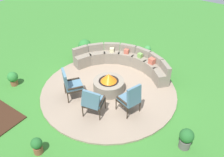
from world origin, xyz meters
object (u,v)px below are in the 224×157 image
object	(u,v)px
fire_pit	(109,84)
potted_plant_0	(13,78)
lounge_chair_back_left	(130,99)
potted_plant_1	(186,138)
lounge_chair_front_left	(71,84)
potted_plant_4	(147,51)
potted_plant_3	(37,145)
lounge_chair_front_right	(93,101)
potted_plant_2	(85,47)
curved_stone_bench	(124,61)

from	to	relation	value
fire_pit	potted_plant_0	xyz separation A→B (m)	(-3.09, -1.69, -0.03)
lounge_chair_back_left	potted_plant_1	distance (m)	1.95
fire_pit	lounge_chair_front_left	distance (m)	1.33
lounge_chair_front_left	potted_plant_0	xyz separation A→B (m)	(-2.28, -0.67, -0.32)
fire_pit	potted_plant_0	distance (m)	3.52
fire_pit	lounge_chair_back_left	bearing A→B (deg)	-23.33
potted_plant_1	potted_plant_4	bearing A→B (deg)	130.38
potted_plant_3	lounge_chair_front_left	bearing A→B (deg)	109.96
lounge_chair_front_right	fire_pit	bearing A→B (deg)	85.23
lounge_chair_back_left	potted_plant_1	world-z (taller)	lounge_chair_back_left
potted_plant_1	potted_plant_0	bearing A→B (deg)	-171.54
fire_pit	potted_plant_0	world-z (taller)	fire_pit
lounge_chair_back_left	lounge_chair_front_right	bearing A→B (deg)	146.78
fire_pit	lounge_chair_front_left	bearing A→B (deg)	-128.43
lounge_chair_front_left	potted_plant_1	xyz separation A→B (m)	(3.92, 0.25, -0.27)
fire_pit	potted_plant_1	world-z (taller)	fire_pit
potted_plant_0	potted_plant_1	distance (m)	6.27
lounge_chair_front_right	potted_plant_0	world-z (taller)	lounge_chair_front_right
potted_plant_3	lounge_chair_front_right	bearing A→B (deg)	80.32
potted_plant_0	potted_plant_1	size ratio (longest dim) A/B	0.84
potted_plant_2	lounge_chair_front_right	bearing A→B (deg)	-45.78
lounge_chair_front_left	potted_plant_2	xyz separation A→B (m)	(-1.55, 2.51, -0.23)
lounge_chair_front_right	curved_stone_bench	bearing A→B (deg)	84.87
lounge_chair_front_right	lounge_chair_front_left	bearing A→B (deg)	149.23
potted_plant_0	potted_plant_2	size ratio (longest dim) A/B	0.74
potted_plant_0	potted_plant_4	size ratio (longest dim) A/B	1.07
lounge_chair_front_right	potted_plant_3	xyz separation A→B (m)	(-0.33, -1.94, -0.32)
potted_plant_0	lounge_chair_back_left	bearing A→B (deg)	15.37
curved_stone_bench	lounge_chair_front_right	distance (m)	2.90
potted_plant_1	potted_plant_2	world-z (taller)	potted_plant_2
potted_plant_2	potted_plant_4	xyz separation A→B (m)	(2.29, 1.47, -0.12)
lounge_chair_front_left	potted_plant_2	bearing A→B (deg)	156.76
lounge_chair_back_left	potted_plant_2	size ratio (longest dim) A/B	1.47
fire_pit	potted_plant_0	bearing A→B (deg)	-151.32
potted_plant_1	potted_plant_4	xyz separation A→B (m)	(-3.18, 3.74, -0.08)
curved_stone_bench	potted_plant_2	world-z (taller)	curved_stone_bench
potted_plant_3	potted_plant_0	bearing A→B (deg)	153.84
lounge_chair_front_left	lounge_chair_front_right	bearing A→B (deg)	23.12
lounge_chair_back_left	potted_plant_1	size ratio (longest dim) A/B	1.68
potted_plant_1	potted_plant_3	size ratio (longest dim) A/B	1.24
potted_plant_4	fire_pit	bearing A→B (deg)	-88.68
curved_stone_bench	lounge_chair_front_right	size ratio (longest dim) A/B	3.64
lounge_chair_front_left	potted_plant_0	size ratio (longest dim) A/B	2.03
potted_plant_0	potted_plant_4	xyz separation A→B (m)	(3.02, 4.66, -0.03)
potted_plant_0	potted_plant_4	distance (m)	5.55
lounge_chair_front_left	potted_plant_0	bearing A→B (deg)	-128.57
potted_plant_0	lounge_chair_front_left	bearing A→B (deg)	16.40
lounge_chair_front_left	potted_plant_2	world-z (taller)	lounge_chair_front_left
lounge_chair_back_left	potted_plant_2	xyz separation A→B (m)	(-3.55, 2.01, -0.22)
curved_stone_bench	potted_plant_0	size ratio (longest dim) A/B	7.06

